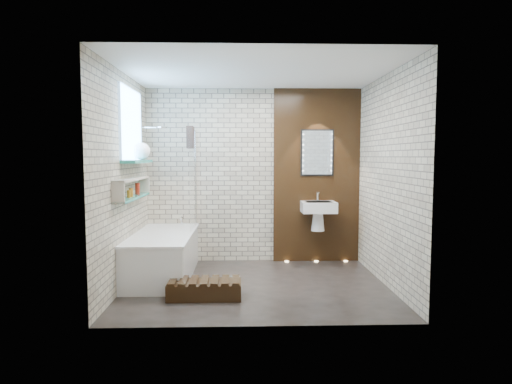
{
  "coord_description": "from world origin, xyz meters",
  "views": [
    {
      "loc": [
        -0.17,
        -5.28,
        1.59
      ],
      "look_at": [
        0.0,
        0.15,
        1.15
      ],
      "focal_mm": 30.6,
      "sensor_mm": 36.0,
      "label": 1
    }
  ],
  "objects_px": {
    "bath_screen": "(193,179)",
    "washbasin": "(318,211)",
    "led_mirror": "(317,153)",
    "walnut_step": "(205,290)",
    "bathtub": "(163,255)"
  },
  "relations": [
    {
      "from": "bath_screen",
      "to": "led_mirror",
      "type": "distance_m",
      "value": 1.89
    },
    {
      "from": "bath_screen",
      "to": "led_mirror",
      "type": "height_order",
      "value": "led_mirror"
    },
    {
      "from": "bath_screen",
      "to": "walnut_step",
      "type": "relative_size",
      "value": 1.7
    },
    {
      "from": "bath_screen",
      "to": "bathtub",
      "type": "bearing_deg",
      "value": -128.9
    },
    {
      "from": "bath_screen",
      "to": "walnut_step",
      "type": "distance_m",
      "value": 1.81
    },
    {
      "from": "led_mirror",
      "to": "washbasin",
      "type": "bearing_deg",
      "value": -90.0
    },
    {
      "from": "walnut_step",
      "to": "washbasin",
      "type": "bearing_deg",
      "value": 44.47
    },
    {
      "from": "bath_screen",
      "to": "washbasin",
      "type": "distance_m",
      "value": 1.89
    },
    {
      "from": "washbasin",
      "to": "walnut_step",
      "type": "distance_m",
      "value": 2.28
    },
    {
      "from": "led_mirror",
      "to": "walnut_step",
      "type": "distance_m",
      "value": 2.77
    },
    {
      "from": "bathtub",
      "to": "walnut_step",
      "type": "distance_m",
      "value": 1.11
    },
    {
      "from": "washbasin",
      "to": "led_mirror",
      "type": "height_order",
      "value": "led_mirror"
    },
    {
      "from": "bathtub",
      "to": "led_mirror",
      "type": "bearing_deg",
      "value": 19.78
    },
    {
      "from": "led_mirror",
      "to": "walnut_step",
      "type": "relative_size",
      "value": 0.85
    },
    {
      "from": "bath_screen",
      "to": "washbasin",
      "type": "xyz_separation_m",
      "value": [
        1.82,
        0.18,
        -0.49
      ]
    }
  ]
}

